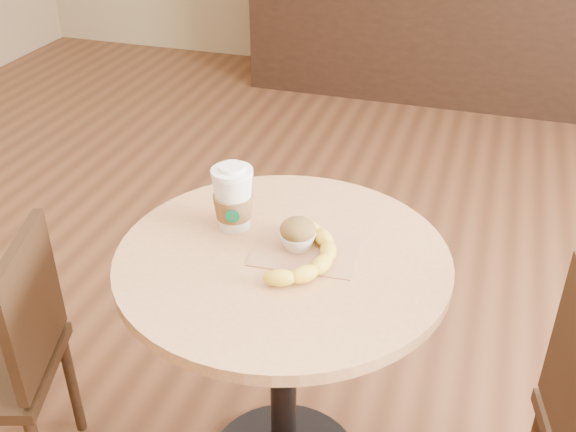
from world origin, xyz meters
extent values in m
cylinder|color=black|center=(0.06, 0.01, 0.38)|extent=(0.07, 0.07, 0.72)
cylinder|color=tan|center=(0.06, 0.01, 0.73)|extent=(0.78, 0.78, 0.03)
cylinder|color=black|center=(-0.58, -0.04, 0.19)|extent=(0.03, 0.03, 0.38)
cube|color=black|center=(-0.53, -0.17, 0.60)|extent=(0.12, 0.32, 0.36)
cube|color=black|center=(0.00, 3.18, 0.50)|extent=(2.20, 0.60, 1.00)
cube|color=#A77551|center=(0.11, 0.04, 0.75)|extent=(0.25, 0.20, 0.00)
cylinder|color=white|center=(-0.09, 0.09, 0.90)|extent=(0.10, 0.10, 0.01)
cylinder|color=white|center=(-0.09, 0.09, 0.91)|extent=(0.06, 0.06, 0.01)
cylinder|color=#074F2A|center=(-0.08, 0.04, 0.81)|extent=(0.03, 0.01, 0.03)
ellipsoid|color=brown|center=(0.08, 0.04, 0.80)|extent=(0.08, 0.08, 0.05)
ellipsoid|color=#F7E4C5|center=(0.08, 0.04, 0.82)|extent=(0.03, 0.03, 0.02)
camera|label=1|loc=(0.46, -1.21, 1.64)|focal=42.00mm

